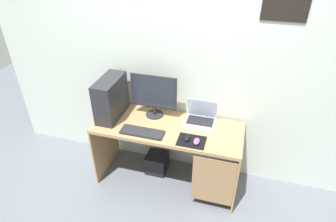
{
  "coord_description": "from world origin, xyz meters",
  "views": [
    {
      "loc": [
        0.62,
        -2.2,
        2.39
      ],
      "look_at": [
        0.0,
        0.0,
        0.91
      ],
      "focal_mm": 30.47,
      "sensor_mm": 36.0,
      "label": 1
    }
  ],
  "objects": [
    {
      "name": "ground_plane",
      "position": [
        0.0,
        0.0,
        0.0
      ],
      "size": [
        8.0,
        8.0,
        0.0
      ],
      "primitive_type": "plane",
      "color": "slate"
    },
    {
      "name": "wall_back",
      "position": [
        0.0,
        0.33,
        1.3
      ],
      "size": [
        4.0,
        0.05,
        2.6
      ],
      "color": "beige",
      "rests_on": "ground_plane"
    },
    {
      "name": "desk",
      "position": [
        0.02,
        -0.01,
        0.58
      ],
      "size": [
        1.48,
        0.57,
        0.73
      ],
      "color": "#A37A51",
      "rests_on": "ground_plane"
    },
    {
      "name": "pc_tower",
      "position": [
        -0.61,
        0.03,
        0.94
      ],
      "size": [
        0.19,
        0.44,
        0.42
      ],
      "primitive_type": "cube",
      "color": "#232326",
      "rests_on": "desk"
    },
    {
      "name": "monitor",
      "position": [
        -0.19,
        0.15,
        0.97
      ],
      "size": [
        0.47,
        0.19,
        0.46
      ],
      "color": "#232326",
      "rests_on": "desk"
    },
    {
      "name": "laptop",
      "position": [
        0.29,
        0.17,
        0.77
      ],
      "size": [
        0.31,
        0.25,
        0.24
      ],
      "color": "white",
      "rests_on": "desk"
    },
    {
      "name": "keyboard",
      "position": [
        -0.21,
        -0.18,
        0.74
      ],
      "size": [
        0.42,
        0.14,
        0.02
      ],
      "primitive_type": "cube",
      "color": "#232326",
      "rests_on": "desk"
    },
    {
      "name": "mousepad",
      "position": [
        0.27,
        -0.17,
        0.73
      ],
      "size": [
        0.26,
        0.2,
        0.0
      ],
      "primitive_type": "cube",
      "color": "black",
      "rests_on": "desk"
    },
    {
      "name": "mouse_left",
      "position": [
        0.23,
        -0.16,
        0.75
      ],
      "size": [
        0.06,
        0.1,
        0.03
      ],
      "primitive_type": "ellipsoid",
      "color": "black",
      "rests_on": "mousepad"
    },
    {
      "name": "mouse_right",
      "position": [
        0.32,
        -0.18,
        0.75
      ],
      "size": [
        0.06,
        0.1,
        0.03
      ],
      "primitive_type": "ellipsoid",
      "color": "#8C4C99",
      "rests_on": "mousepad"
    },
    {
      "name": "subwoofer",
      "position": [
        -0.16,
        0.09,
        0.11
      ],
      "size": [
        0.23,
        0.23,
        0.23
      ],
      "primitive_type": "cube",
      "color": "black",
      "rests_on": "ground_plane"
    }
  ]
}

